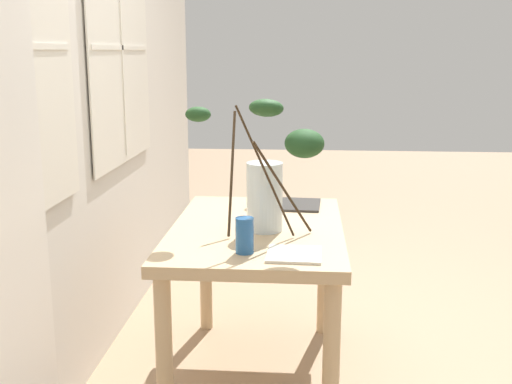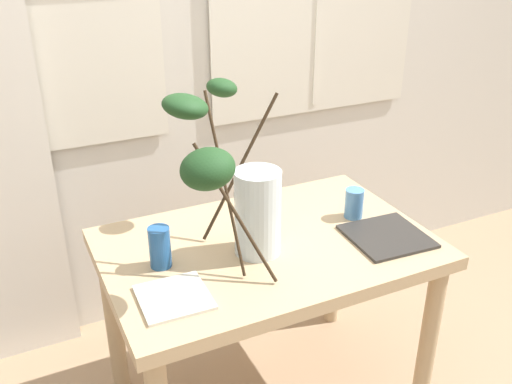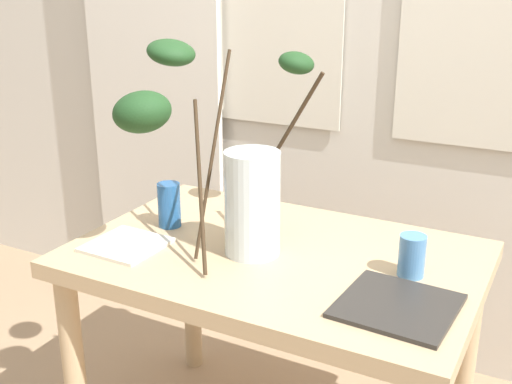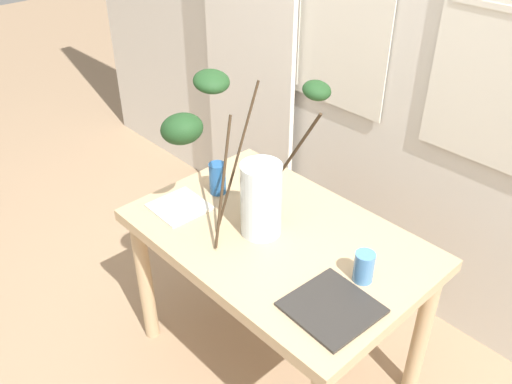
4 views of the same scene
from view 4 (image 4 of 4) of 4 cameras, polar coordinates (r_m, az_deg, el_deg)
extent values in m
plane|color=#9E7F60|center=(2.62, 1.91, -17.11)|extent=(14.00, 14.00, 0.00)
cube|color=beige|center=(2.43, 17.39, 16.47)|extent=(5.10, 0.12, 2.74)
cube|color=silver|center=(2.96, -0.85, 17.46)|extent=(0.67, 0.03, 2.41)
cube|color=tan|center=(2.12, 2.27, -4.93)|extent=(1.15, 0.76, 0.05)
cylinder|color=tan|center=(2.53, -11.58, -9.15)|extent=(0.07, 0.07, 0.68)
cylinder|color=tan|center=(2.81, -0.72, -3.24)|extent=(0.07, 0.07, 0.68)
cylinder|color=tan|center=(2.36, 16.99, -14.06)|extent=(0.07, 0.07, 0.68)
cylinder|color=silver|center=(2.03, 0.53, -0.80)|extent=(0.16, 0.16, 0.30)
cylinder|color=silver|center=(2.09, 0.52, -2.97)|extent=(0.14, 0.14, 0.10)
cylinder|color=#382819|center=(2.02, -3.48, 1.14)|extent=(0.18, 0.25, 0.41)
ellipsoid|color=#1E421E|center=(1.96, -7.80, 6.61)|extent=(0.23, 0.22, 0.14)
cylinder|color=#382819|center=(2.03, -2.00, 3.56)|extent=(0.03, 0.25, 0.55)
ellipsoid|color=#1E421E|center=(1.99, -4.71, 11.52)|extent=(0.15, 0.15, 0.10)
cylinder|color=#382819|center=(2.06, 3.39, 3.21)|extent=(0.29, 0.01, 0.50)
ellipsoid|color=#1E421E|center=(2.04, 6.40, 10.58)|extent=(0.12, 0.11, 0.08)
cylinder|color=#235693|center=(2.31, -4.06, 1.44)|extent=(0.07, 0.07, 0.14)
cylinder|color=#4C84BC|center=(1.91, 11.27, -7.73)|extent=(0.07, 0.07, 0.11)
cube|color=silver|center=(2.26, -8.06, -1.55)|extent=(0.21, 0.21, 0.01)
cube|color=#2D2B28|center=(1.82, 7.96, -11.93)|extent=(0.28, 0.28, 0.01)
camera|label=1|loc=(4.03, -31.07, 21.76)|focal=44.42mm
camera|label=2|loc=(1.99, -54.83, 12.52)|focal=40.14mm
camera|label=3|loc=(0.74, -53.50, -31.46)|focal=44.58mm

